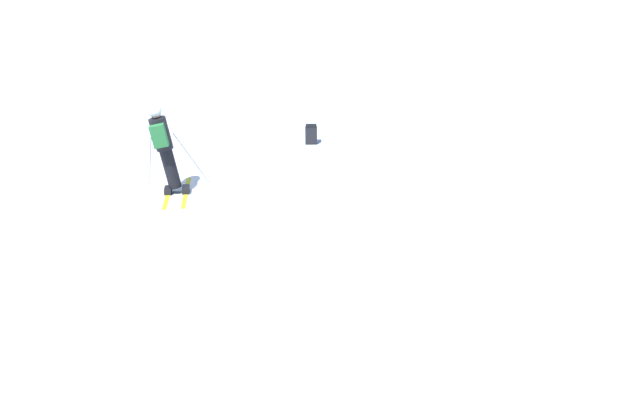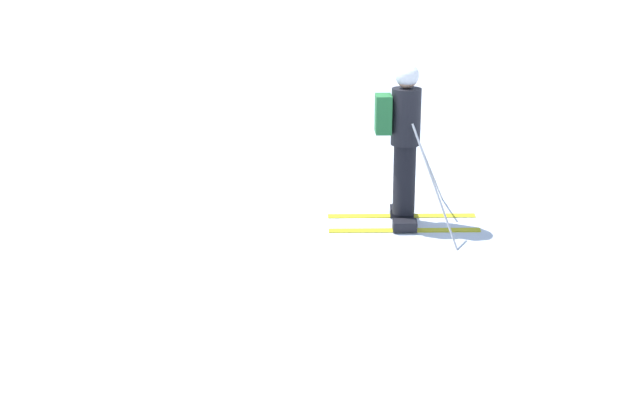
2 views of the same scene
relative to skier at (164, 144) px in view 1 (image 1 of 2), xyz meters
The scene contains 3 objects.
ground_plane 1.06m from the skier, 27.95° to the left, with size 300.00×300.00×0.00m, color white.
skier is the anchor object (origin of this frame).
spare_backpack 4.66m from the skier, 158.24° to the right, with size 0.37×0.33×0.50m.
Camera 1 is at (3.00, 11.91, 4.69)m, focal length 35.00 mm.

